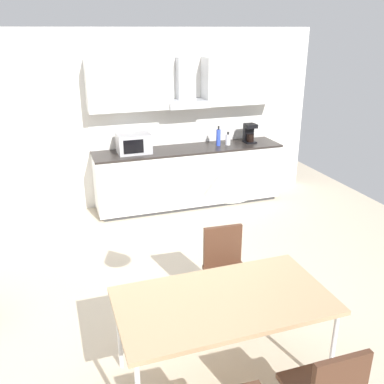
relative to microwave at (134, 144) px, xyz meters
name	(u,v)px	position (x,y,z in m)	size (l,w,h in m)	color
ground_plane	(185,308)	(-0.05, -2.58, -1.06)	(7.62, 8.67, 0.02)	beige
wall_back	(125,121)	(-0.05, 0.36, 0.27)	(6.10, 0.10, 2.64)	silver
kitchen_counter	(189,176)	(0.84, 0.00, -0.59)	(2.91, 0.64, 0.91)	#333333
backsplash_tile	(183,125)	(0.84, 0.30, 0.15)	(2.89, 0.02, 0.57)	silver
upper_wall_cabinets	(186,83)	(0.84, 0.14, 0.81)	(2.89, 0.40, 0.71)	silver
microwave	(134,144)	(0.00, 0.00, 0.00)	(0.48, 0.35, 0.28)	#ADADB2
coffee_maker	(249,133)	(1.87, 0.03, 0.01)	(0.18, 0.19, 0.30)	black
bottle_white	(228,139)	(1.48, -0.02, -0.05)	(0.08, 0.08, 0.20)	white
bottle_blue	(218,137)	(1.33, -0.01, -0.01)	(0.07, 0.07, 0.31)	blue
dining_table	(224,304)	(-0.06, -3.55, -0.35)	(1.60, 0.86, 0.75)	tan
chair_far_right	(226,263)	(0.30, -2.74, -0.52)	(0.42, 0.42, 0.87)	#4C2D1E
pendant_lamp	(228,179)	(-0.06, -3.55, 0.64)	(0.32, 0.32, 0.22)	silver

